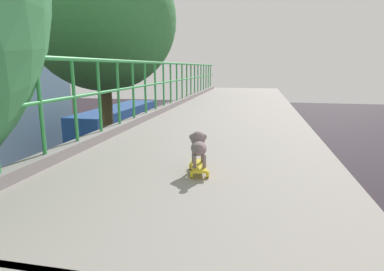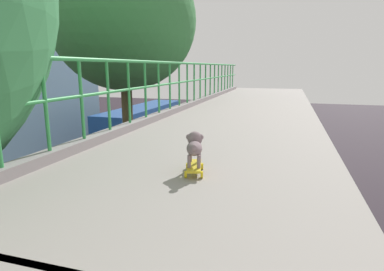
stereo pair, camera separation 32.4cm
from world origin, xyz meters
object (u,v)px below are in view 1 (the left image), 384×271
toy_skateboard (199,167)px  small_dog (198,145)px  car_black_fifth (93,197)px  city_bus (118,126)px

toy_skateboard → small_dog: size_ratio=1.08×
small_dog → toy_skateboard: bearing=-76.7°
car_black_fifth → small_dog: size_ratio=9.66×
city_bus → small_dog: 23.01m
car_black_fifth → city_bus: (-3.67, 10.94, 1.24)m
city_bus → toy_skateboard: size_ratio=25.73×
car_black_fifth → small_dog: (6.62, -9.28, 5.05)m
toy_skateboard → car_black_fifth: bearing=125.4°
city_bus → small_dog: bearing=-63.1°
car_black_fifth → city_bus: bearing=108.5°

